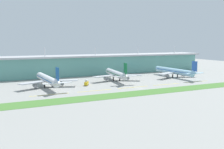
# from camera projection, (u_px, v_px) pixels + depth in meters

# --- Properties ---
(ground_plane) EXTENTS (600.00, 600.00, 0.00)m
(ground_plane) POSITION_uv_depth(u_px,v_px,m) (140.00, 88.00, 206.00)
(ground_plane) COLOR gray
(terminal_building) EXTENTS (288.00, 34.00, 31.01)m
(terminal_building) POSITION_uv_depth(u_px,v_px,m) (94.00, 64.00, 295.35)
(terminal_building) COLOR #5B9E93
(terminal_building) RESTS_ON ground
(airliner_near) EXTENTS (48.76, 65.62, 18.90)m
(airliner_near) POSITION_uv_depth(u_px,v_px,m) (48.00, 79.00, 210.08)
(airliner_near) COLOR white
(airliner_near) RESTS_ON ground
(airliner_middle) EXTENTS (48.24, 61.12, 18.90)m
(airliner_middle) POSITION_uv_depth(u_px,v_px,m) (116.00, 74.00, 245.86)
(airliner_middle) COLOR silver
(airliner_middle) RESTS_ON ground
(airliner_far) EXTENTS (48.80, 66.74, 18.90)m
(airliner_far) POSITION_uv_depth(u_px,v_px,m) (174.00, 71.00, 268.44)
(airliner_far) COLOR #9ED1EA
(airliner_far) RESTS_ON ground
(taxiway_stripe_west) EXTENTS (28.00, 0.70, 0.04)m
(taxiway_stripe_west) POSITION_uv_depth(u_px,v_px,m) (50.00, 95.00, 181.01)
(taxiway_stripe_west) COLOR yellow
(taxiway_stripe_west) RESTS_ON ground
(taxiway_stripe_mid_west) EXTENTS (28.00, 0.70, 0.04)m
(taxiway_stripe_mid_west) POSITION_uv_depth(u_px,v_px,m) (95.00, 91.00, 195.65)
(taxiway_stripe_mid_west) COLOR yellow
(taxiway_stripe_mid_west) RESTS_ON ground
(taxiway_stripe_centre) EXTENTS (28.00, 0.70, 0.04)m
(taxiway_stripe_centre) POSITION_uv_depth(u_px,v_px,m) (133.00, 87.00, 210.28)
(taxiway_stripe_centre) COLOR yellow
(taxiway_stripe_centre) RESTS_ON ground
(taxiway_stripe_mid_east) EXTENTS (28.00, 0.70, 0.04)m
(taxiway_stripe_mid_east) POSITION_uv_depth(u_px,v_px,m) (167.00, 84.00, 224.91)
(taxiway_stripe_mid_east) COLOR yellow
(taxiway_stripe_mid_east) RESTS_ON ground
(taxiway_stripe_east) EXTENTS (28.00, 0.70, 0.04)m
(taxiway_stripe_east) POSITION_uv_depth(u_px,v_px,m) (196.00, 82.00, 239.55)
(taxiway_stripe_east) COLOR yellow
(taxiway_stripe_east) RESTS_ON ground
(grass_verge) EXTENTS (300.00, 18.00, 0.10)m
(grass_verge) POSITION_uv_depth(u_px,v_px,m) (152.00, 92.00, 191.29)
(grass_verge) COLOR #477A33
(grass_verge) RESTS_ON ground
(fuel_truck) EXTENTS (5.89, 7.52, 4.95)m
(fuel_truck) POSITION_uv_depth(u_px,v_px,m) (86.00, 83.00, 219.37)
(fuel_truck) COLOR gold
(fuel_truck) RESTS_ON ground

